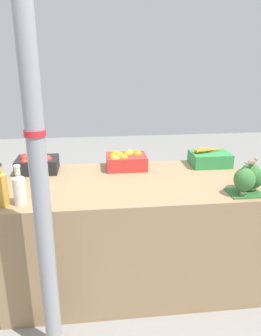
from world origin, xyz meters
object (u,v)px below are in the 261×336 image
apple_crate (37,163)px  carrot_crate (210,158)px  broccoli_pile (249,178)px  juice_bottle_cloudy (19,188)px  sparrow_bird (252,162)px  juice_bottle_amber (1,188)px  orange_crate (125,160)px  support_pole (37,153)px

apple_crate → carrot_crate: bearing=0.1°
apple_crate → broccoli_pile: 1.58m
juice_bottle_cloudy → sparrow_bird: 1.47m
juice_bottle_cloudy → carrot_crate: bearing=23.5°
juice_bottle_amber → sparrow_bird: size_ratio=2.19×
juice_bottle_cloudy → juice_bottle_amber: bearing=-180.0°
apple_crate → orange_crate: 0.70m
apple_crate → juice_bottle_amber: bearing=-100.4°
carrot_crate → orange_crate: bearing=-179.9°
orange_crate → support_pole: bearing=-119.6°
support_pole → carrot_crate: (1.23, 0.93, -0.35)m
carrot_crate → sparrow_bird: 0.64m
broccoli_pile → juice_bottle_amber: juice_bottle_amber is taller
orange_crate → broccoli_pile: 0.97m
apple_crate → juice_bottle_cloudy: juice_bottle_cloudy is taller
apple_crate → orange_crate: bearing=0.1°
sparrow_bird → support_pole: bearing=162.9°
broccoli_pile → juice_bottle_amber: 1.57m
carrot_crate → juice_bottle_amber: size_ratio=1.18×
apple_crate → broccoli_pile: broccoli_pile is taller
carrot_crate → juice_bottle_cloudy: 1.54m
support_pole → juice_bottle_cloudy: 0.48m
support_pole → orange_crate: 1.12m
support_pole → sparrow_bird: size_ratio=20.38×
support_pole → orange_crate: (0.53, 0.93, -0.34)m
juice_bottle_cloudy → sparrow_bird: juice_bottle_cloudy is taller
sparrow_bird → juice_bottle_amber: bearing=149.2°
juice_bottle_amber → apple_crate: bearing=79.6°
orange_crate → juice_bottle_cloudy: (-0.71, -0.61, 0.04)m
sparrow_bird → orange_crate: bearing=110.4°
support_pole → broccoli_pile: 1.37m
support_pole → carrot_crate: 1.58m
carrot_crate → support_pole: bearing=-143.0°
support_pole → sparrow_bird: 1.34m
support_pole → juice_bottle_cloudy: size_ratio=9.83×
support_pole → juice_bottle_cloudy: bearing=119.7°
support_pole → apple_crate: bearing=100.5°
apple_crate → carrot_crate: 1.41m
sparrow_bird → broccoli_pile: bearing=49.6°
carrot_crate → broccoli_pile: bearing=-84.7°
support_pole → juice_bottle_cloudy: (-0.18, 0.31, -0.31)m
support_pole → broccoli_pile: (1.29, 0.33, -0.31)m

